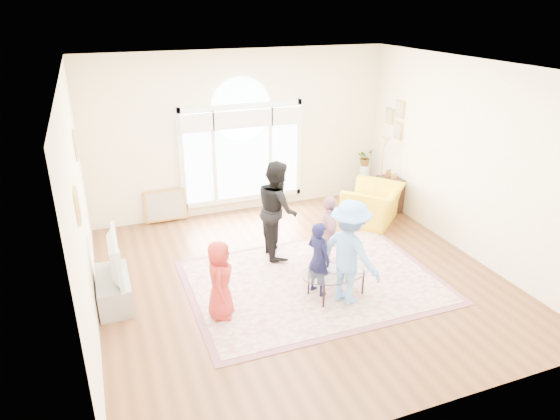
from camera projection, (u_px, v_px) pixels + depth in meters
name	position (u px, v px, depth m)	size (l,w,h in m)	color
ground	(299.00, 277.00, 7.84)	(6.00, 6.00, 0.00)	#55331A
room_shell	(244.00, 137.00, 9.67)	(6.00, 6.00, 6.00)	#FDEEC9
area_rug	(313.00, 281.00, 7.70)	(3.60, 2.60, 0.02)	beige
rug_border	(313.00, 282.00, 7.71)	(3.80, 2.80, 0.01)	#814D56
tv_console	(114.00, 290.00, 7.11)	(0.45, 1.00, 0.42)	#9A9EA3
television	(110.00, 257.00, 6.91)	(0.17, 1.08, 0.62)	black
coffee_table	(336.00, 271.00, 7.21)	(1.17, 0.85, 0.54)	silver
armchair	(373.00, 204.00, 9.66)	(1.13, 0.99, 0.73)	yellow
side_cabinet	(389.00, 194.00, 10.22)	(0.40, 0.50, 0.70)	black
floor_lamp	(384.00, 149.00, 9.96)	(0.31, 0.31, 1.51)	black
plant_pedestal	(363.00, 181.00, 10.98)	(0.20, 0.20, 0.70)	white
potted_plant	(365.00, 157.00, 10.77)	(0.34, 0.30, 0.38)	#33722D
leaning_picture	(167.00, 222.00, 9.81)	(0.80, 0.05, 0.62)	tan
child_red	(220.00, 280.00, 6.65)	(0.55, 0.36, 1.12)	#AC2B24
child_navy	(318.00, 258.00, 7.19)	(0.41, 0.27, 1.13)	#111336
child_black	(277.00, 209.00, 8.22)	(0.80, 0.62, 1.64)	black
child_pink	(329.00, 235.00, 7.77)	(0.74, 0.31, 1.26)	#C6888B
child_blue	(349.00, 253.00, 6.92)	(0.99, 0.57, 1.54)	#66A0F2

